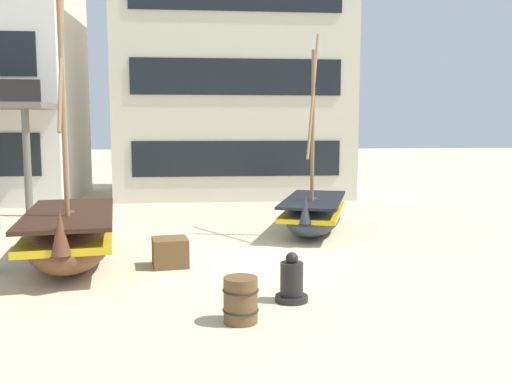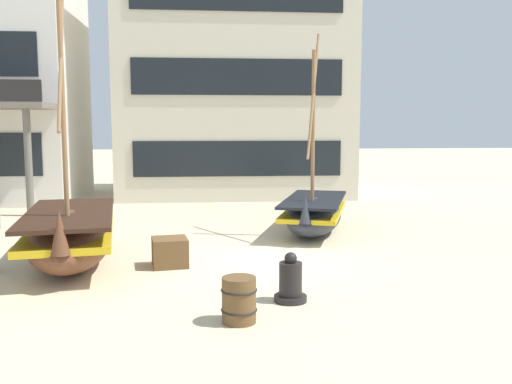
% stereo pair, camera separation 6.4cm
% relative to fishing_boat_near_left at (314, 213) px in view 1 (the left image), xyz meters
% --- Properties ---
extents(ground_plane, '(120.00, 120.00, 0.00)m').
position_rel_fishing_boat_near_left_xyz_m(ground_plane, '(-1.79, -2.94, -0.56)').
color(ground_plane, beige).
extents(fishing_boat_near_left, '(2.62, 4.21, 5.51)m').
position_rel_fishing_boat_near_left_xyz_m(fishing_boat_near_left, '(0.00, 0.00, 0.00)').
color(fishing_boat_near_left, '#2D333D').
rests_on(fishing_boat_near_left, ground).
extents(fishing_boat_centre_large, '(2.40, 4.59, 5.95)m').
position_rel_fishing_boat_near_left_xyz_m(fishing_boat_centre_large, '(-5.87, -3.12, 0.10)').
color(fishing_boat_centre_large, brown).
rests_on(fishing_boat_centre_large, ground).
extents(capstan_winch, '(0.56, 0.56, 0.85)m').
position_rel_fishing_boat_near_left_xyz_m(capstan_winch, '(-1.56, -5.96, -0.22)').
color(capstan_winch, black).
rests_on(capstan_winch, ground).
extents(wooden_barrel, '(0.56, 0.56, 0.70)m').
position_rel_fishing_boat_near_left_xyz_m(wooden_barrel, '(-2.50, -6.90, -0.21)').
color(wooden_barrel, brown).
rests_on(wooden_barrel, ground).
extents(cargo_crate, '(0.83, 0.83, 0.61)m').
position_rel_fishing_boat_near_left_xyz_m(cargo_crate, '(-3.76, -3.37, -0.25)').
color(cargo_crate, brown).
rests_on(cargo_crate, ground).
extents(harbor_building_main, '(9.95, 6.59, 9.63)m').
position_rel_fishing_boat_near_left_xyz_m(harbor_building_main, '(-1.73, 9.58, 4.27)').
color(harbor_building_main, beige).
rests_on(harbor_building_main, ground).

